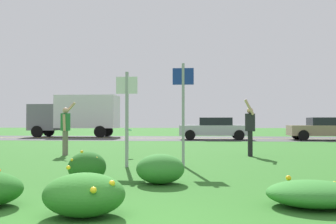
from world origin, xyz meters
TOP-DOWN VIEW (x-y plane):
  - ground_plane at (0.00, 12.11)m, footprint 120.00×120.00m
  - highway_strip at (0.00, 24.22)m, footprint 120.00×8.07m
  - highway_center_stripe at (0.00, 24.22)m, footprint 120.00×0.16m
  - daylily_clump_mid_right at (2.72, 2.16)m, footprint 1.29×1.06m
  - daylily_clump_front_center at (0.39, 3.96)m, footprint 0.92×0.90m
  - daylily_clump_front_left at (-1.03, 3.97)m, footprint 0.73×0.79m
  - daylily_clump_front_right at (-0.27, 1.35)m, footprint 1.02×0.91m
  - sign_post_near_path at (-0.77, 6.60)m, footprint 0.56×0.10m
  - sign_post_by_roadside at (0.68, 6.91)m, footprint 0.56×0.10m
  - person_thrower_green_shirt at (-3.62, 9.92)m, footprint 0.47×0.49m
  - person_catcher_dark_shirt at (2.80, 10.06)m, footprint 0.39×0.49m
  - frisbee_pale_blue at (-1.34, 9.69)m, footprint 0.27×0.26m
  - car_tan_center_left at (9.03, 22.40)m, footprint 4.50×2.00m
  - car_silver_center_right at (1.96, 22.40)m, footprint 4.50×2.00m
  - box_truck_gray at (-8.60, 26.03)m, footprint 6.70×2.46m

SIDE VIEW (x-z plane):
  - ground_plane at x=0.00m, z-range 0.00..0.00m
  - highway_strip at x=0.00m, z-range 0.00..0.01m
  - highway_center_stripe at x=0.00m, z-range 0.01..0.01m
  - daylily_clump_mid_right at x=2.72m, z-range -0.01..0.37m
  - daylily_clump_front_right at x=-0.27m, z-range -0.03..0.56m
  - daylily_clump_front_center at x=0.39m, z-range 0.00..0.56m
  - daylily_clump_front_left at x=-1.03m, z-range -0.02..0.62m
  - car_tan_center_left at x=9.03m, z-range 0.01..1.46m
  - car_silver_center_right at x=1.96m, z-range 0.01..1.46m
  - frisbee_pale_blue at x=-1.34m, z-range 0.84..0.98m
  - person_catcher_dark_shirt at x=2.80m, z-range 0.03..1.97m
  - person_thrower_green_shirt at x=-3.62m, z-range 0.07..1.96m
  - sign_post_near_path at x=-0.77m, z-range 0.27..2.74m
  - sign_post_by_roadside at x=0.68m, z-range 0.28..3.01m
  - box_truck_gray at x=-8.60m, z-range 0.20..3.40m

